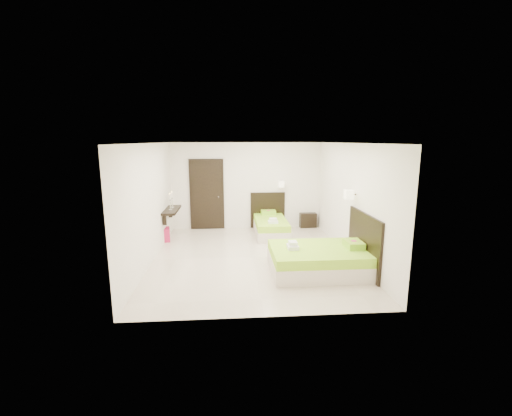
{
  "coord_description": "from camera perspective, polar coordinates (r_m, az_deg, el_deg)",
  "views": [
    {
      "loc": [
        -0.5,
        -7.53,
        2.66
      ],
      "look_at": [
        0.1,
        0.3,
        1.1
      ],
      "focal_mm": 24.0,
      "sensor_mm": 36.0,
      "label": 1
    }
  ],
  "objects": [
    {
      "name": "door",
      "position": [
        10.38,
        -8.19,
        2.19
      ],
      "size": [
        1.02,
        0.15,
        2.14
      ],
      "color": "black",
      "rests_on": "ground"
    },
    {
      "name": "floor",
      "position": [
        8.01,
        -0.56,
        -8.18
      ],
      "size": [
        5.5,
        5.5,
        0.0
      ],
      "primitive_type": "plane",
      "color": "beige",
      "rests_on": "ground"
    },
    {
      "name": "console_shelf",
      "position": [
        9.45,
        -13.94,
        -0.36
      ],
      "size": [
        0.35,
        1.2,
        0.78
      ],
      "color": "black",
      "rests_on": "ground"
    },
    {
      "name": "bed_double",
      "position": [
        7.21,
        10.88,
        -8.23
      ],
      "size": [
        1.94,
        1.65,
        1.6
      ],
      "color": "beige",
      "rests_on": "ground"
    },
    {
      "name": "bed_single",
      "position": [
        9.85,
        2.45,
        -2.85
      ],
      "size": [
        1.05,
        1.76,
        1.45
      ],
      "color": "beige",
      "rests_on": "ground"
    },
    {
      "name": "nightstand",
      "position": [
        10.83,
        8.51,
        -1.9
      ],
      "size": [
        0.52,
        0.46,
        0.45
      ],
      "primitive_type": "cube",
      "rotation": [
        0.0,
        0.0,
        0.03
      ],
      "color": "black",
      "rests_on": "ground"
    },
    {
      "name": "ottoman",
      "position": [
        9.51,
        -15.26,
        -4.3
      ],
      "size": [
        0.42,
        0.42,
        0.36
      ],
      "primitive_type": "cube",
      "rotation": [
        0.0,
        0.0,
        0.2
      ],
      "color": "#AC1644",
      "rests_on": "ground"
    }
  ]
}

